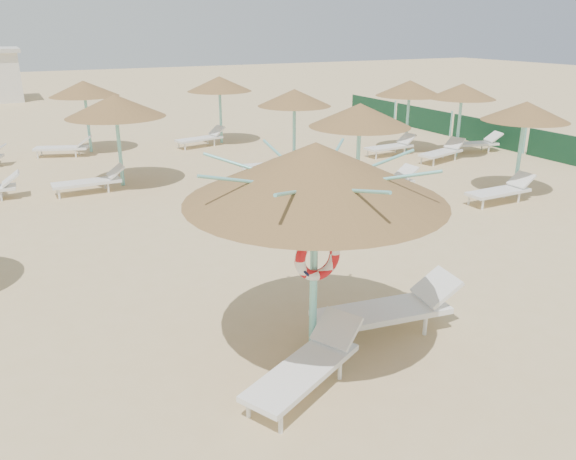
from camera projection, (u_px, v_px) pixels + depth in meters
name	position (u px, v px, depth m)	size (l,w,h in m)	color
ground	(299.00, 343.00, 8.62)	(120.00, 120.00, 0.00)	tan
main_palapa	(315.00, 173.00, 7.39)	(3.55, 3.55, 3.18)	#7BD5CC
lounger_main_a	(308.00, 364.00, 7.47)	(2.11, 1.47, 0.75)	white
lounger_main_b	(390.00, 308.00, 8.85)	(2.42, 1.02, 0.85)	white
palapa_field	(213.00, 104.00, 17.46)	(21.42, 14.06, 2.72)	#7BD5CC
windbreak_fence	(488.00, 133.00, 22.75)	(0.08, 19.84, 1.10)	#184A2C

